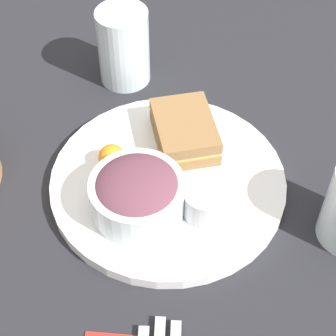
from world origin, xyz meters
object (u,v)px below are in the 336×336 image
object	(u,v)px
plate	(168,182)
sandwich	(185,131)
drink_glass	(124,47)
dressing_cup	(205,202)
salad_bowl	(137,193)

from	to	relation	value
plate	sandwich	xyz separation A→B (m)	(0.07, -0.02, 0.03)
sandwich	drink_glass	size ratio (longest dim) A/B	1.04
plate	dressing_cup	distance (m)	0.08
drink_glass	sandwich	bearing A→B (deg)	-145.37
salad_bowl	drink_glass	bearing A→B (deg)	11.12
dressing_cup	drink_glass	distance (m)	0.31
plate	sandwich	world-z (taller)	sandwich
plate	dressing_cup	xyz separation A→B (m)	(-0.05, -0.05, 0.03)
sandwich	salad_bowl	world-z (taller)	salad_bowl
dressing_cup	drink_glass	size ratio (longest dim) A/B	0.45
sandwich	dressing_cup	xyz separation A→B (m)	(-0.12, -0.03, -0.00)
plate	drink_glass	bearing A→B (deg)	21.67
sandwich	drink_glass	world-z (taller)	drink_glass
sandwich	salad_bowl	size ratio (longest dim) A/B	1.06
plate	salad_bowl	world-z (taller)	salad_bowl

